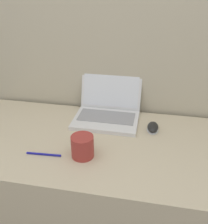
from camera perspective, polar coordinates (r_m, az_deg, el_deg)
The scene contains 6 objects.
wall_back at distance 1.36m, azimuth 2.71°, elevation 21.40°, with size 7.00×0.04×2.50m.
desk at distance 1.44m, azimuth -0.44°, elevation -18.42°, with size 1.41×0.64×0.73m.
laptop at distance 1.38m, azimuth 0.84°, elevation 0.82°, with size 0.33×0.30×0.23m.
drink_cup at distance 1.09m, azimuth -4.72°, elevation -7.40°, with size 0.09×0.09×0.10m.
computer_mouse at distance 1.30m, azimuth 10.58°, elevation -3.32°, with size 0.06×0.10×0.04m.
pen at distance 1.15m, azimuth -12.99°, elevation -8.95°, with size 0.15×0.02×0.01m.
Camera 1 is at (0.20, -0.65, 1.41)m, focal length 42.00 mm.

